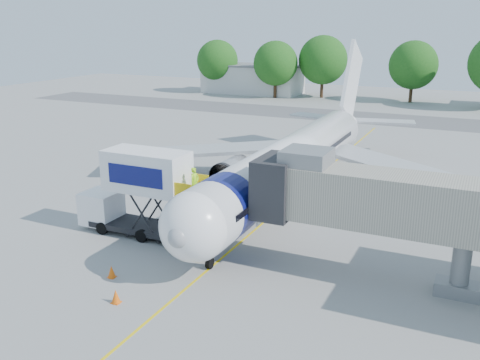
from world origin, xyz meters
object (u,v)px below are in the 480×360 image
at_px(ground_tug, 51,324).
at_px(aircraft, 294,160).
at_px(catering_hiloader, 139,193).
at_px(jet_bridge, 371,200).

bearing_deg(ground_tug, aircraft, 75.29).
xyz_separation_m(aircraft, catering_hiloader, (-6.27, -11.12, -0.19)).
bearing_deg(jet_bridge, ground_tug, -133.77).
relative_size(jet_bridge, ground_tug, 3.96).
relative_size(aircraft, jet_bridge, 2.71).
bearing_deg(jet_bridge, catering_hiloader, -179.99).
distance_m(aircraft, jet_bridge, 13.77).
xyz_separation_m(jet_bridge, catering_hiloader, (-14.26, -0.00, -1.58)).
xyz_separation_m(aircraft, jet_bridge, (7.99, -11.12, 1.39)).
height_order(catering_hiloader, ground_tug, catering_hiloader).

